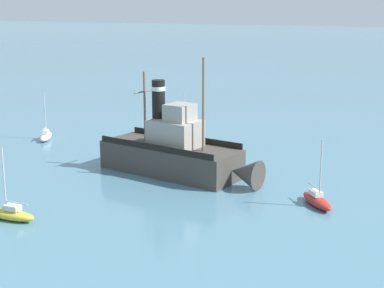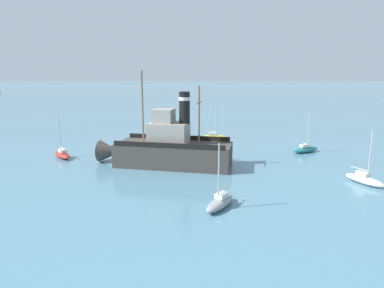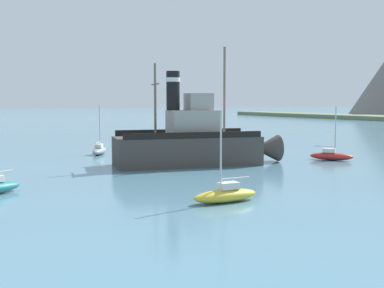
% 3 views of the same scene
% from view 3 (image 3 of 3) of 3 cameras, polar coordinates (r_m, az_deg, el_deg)
% --- Properties ---
extents(ground_plane, '(600.00, 600.00, 0.00)m').
position_cam_3_polar(ground_plane, '(40.43, 0.15, -2.50)').
color(ground_plane, teal).
extents(old_tugboat, '(6.72, 14.78, 9.90)m').
position_cam_3_polar(old_tugboat, '(40.37, 0.25, 0.10)').
color(old_tugboat, '#423D38').
rests_on(old_tugboat, ground).
extents(sailboat_red, '(3.66, 3.22, 4.90)m').
position_cam_3_polar(sailboat_red, '(45.40, 16.17, -1.32)').
color(sailboat_red, '#B22823').
rests_on(sailboat_red, ground).
extents(sailboat_grey, '(3.84, 2.87, 4.90)m').
position_cam_3_polar(sailboat_grey, '(49.25, -10.92, -0.72)').
color(sailboat_grey, gray).
rests_on(sailboat_grey, ground).
extents(sailboat_yellow, '(1.13, 3.81, 4.90)m').
position_cam_3_polar(sailboat_yellow, '(25.75, 4.01, -5.97)').
color(sailboat_yellow, gold).
rests_on(sailboat_yellow, ground).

